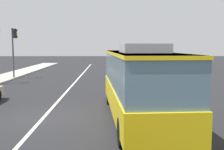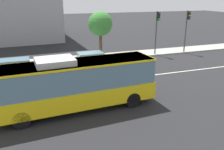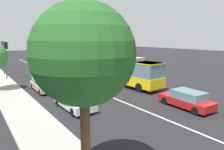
{
  "view_description": "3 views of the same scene",
  "coord_description": "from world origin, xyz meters",
  "px_view_note": "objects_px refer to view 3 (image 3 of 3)",
  "views": [
    {
      "loc": [
        -12.85,
        -3.01,
        3.36
      ],
      "look_at": [
        2.67,
        -3.29,
        1.72
      ],
      "focal_mm": 43.86,
      "sensor_mm": 36.0,
      "label": 1
    },
    {
      "loc": [
        -3.06,
        -18.22,
        6.91
      ],
      "look_at": [
        2.02,
        -3.94,
        1.85
      ],
      "focal_mm": 38.26,
      "sensor_mm": 36.0,
      "label": 2
    },
    {
      "loc": [
        -19.3,
        10.96,
        5.72
      ],
      "look_at": [
        0.67,
        -3.23,
        1.18
      ],
      "focal_mm": 32.55,
      "sensor_mm": 36.0,
      "label": 3
    }
  ],
  "objects_px": {
    "sedan_red": "(187,99)",
    "transit_bus": "(126,70)",
    "sedan_beige": "(43,84)",
    "sedan_white": "(74,100)",
    "street_tree_kerbside_left": "(83,55)",
    "traffic_light_near_corner": "(3,52)",
    "traffic_light_mid_block": "(6,54)"
  },
  "relations": [
    {
      "from": "street_tree_kerbside_left",
      "to": "sedan_beige",
      "type": "bearing_deg",
      "value": -11.43
    },
    {
      "from": "traffic_light_near_corner",
      "to": "traffic_light_mid_block",
      "type": "xyz_separation_m",
      "value": [
        -4.02,
        0.24,
        0.0
      ]
    },
    {
      "from": "sedan_red",
      "to": "transit_bus",
      "type": "bearing_deg",
      "value": -4.22
    },
    {
      "from": "sedan_beige",
      "to": "traffic_light_near_corner",
      "type": "bearing_deg",
      "value": -171.08
    },
    {
      "from": "traffic_light_mid_block",
      "to": "transit_bus",
      "type": "bearing_deg",
      "value": -52.64
    },
    {
      "from": "traffic_light_near_corner",
      "to": "traffic_light_mid_block",
      "type": "relative_size",
      "value": 1.0
    },
    {
      "from": "sedan_beige",
      "to": "street_tree_kerbside_left",
      "type": "xyz_separation_m",
      "value": [
        -15.73,
        3.18,
        4.4
      ]
    },
    {
      "from": "traffic_light_mid_block",
      "to": "sedan_red",
      "type": "bearing_deg",
      "value": -70.29
    },
    {
      "from": "transit_bus",
      "to": "street_tree_kerbside_left",
      "type": "relative_size",
      "value": 1.45
    },
    {
      "from": "sedan_white",
      "to": "traffic_light_near_corner",
      "type": "distance_m",
      "value": 20.32
    },
    {
      "from": "sedan_white",
      "to": "sedan_red",
      "type": "xyz_separation_m",
      "value": [
        -5.29,
        -7.63,
        0.0
      ]
    },
    {
      "from": "sedan_beige",
      "to": "sedan_white",
      "type": "relative_size",
      "value": 1.0
    },
    {
      "from": "street_tree_kerbside_left",
      "to": "traffic_light_near_corner",
      "type": "bearing_deg",
      "value": -2.51
    },
    {
      "from": "sedan_beige",
      "to": "sedan_red",
      "type": "bearing_deg",
      "value": 33.0
    },
    {
      "from": "sedan_beige",
      "to": "sedan_red",
      "type": "height_order",
      "value": "same"
    },
    {
      "from": "sedan_beige",
      "to": "sedan_red",
      "type": "xyz_separation_m",
      "value": [
        -12.39,
        -7.92,
        0.0
      ]
    },
    {
      "from": "sedan_beige",
      "to": "traffic_light_near_corner",
      "type": "height_order",
      "value": "traffic_light_near_corner"
    },
    {
      "from": "transit_bus",
      "to": "traffic_light_near_corner",
      "type": "relative_size",
      "value": 1.95
    },
    {
      "from": "sedan_beige",
      "to": "transit_bus",
      "type": "bearing_deg",
      "value": 71.37
    },
    {
      "from": "sedan_white",
      "to": "sedan_red",
      "type": "distance_m",
      "value": 9.28
    },
    {
      "from": "sedan_beige",
      "to": "sedan_white",
      "type": "bearing_deg",
      "value": 2.74
    },
    {
      "from": "transit_bus",
      "to": "sedan_beige",
      "type": "relative_size",
      "value": 2.24
    },
    {
      "from": "transit_bus",
      "to": "street_tree_kerbside_left",
      "type": "distance_m",
      "value": 17.86
    },
    {
      "from": "traffic_light_near_corner",
      "to": "sedan_beige",
      "type": "bearing_deg",
      "value": -83.45
    },
    {
      "from": "sedan_white",
      "to": "street_tree_kerbside_left",
      "type": "relative_size",
      "value": 0.65
    },
    {
      "from": "traffic_light_mid_block",
      "to": "sedan_beige",
      "type": "bearing_deg",
      "value": -81.96
    },
    {
      "from": "sedan_white",
      "to": "sedan_beige",
      "type": "bearing_deg",
      "value": -178.12
    },
    {
      "from": "traffic_light_near_corner",
      "to": "traffic_light_mid_block",
      "type": "height_order",
      "value": "same"
    },
    {
      "from": "transit_bus",
      "to": "sedan_white",
      "type": "distance_m",
      "value": 9.67
    },
    {
      "from": "traffic_light_near_corner",
      "to": "street_tree_kerbside_left",
      "type": "xyz_separation_m",
      "value": [
        -28.63,
        1.26,
        1.57
      ]
    },
    {
      "from": "street_tree_kerbside_left",
      "to": "traffic_light_mid_block",
      "type": "bearing_deg",
      "value": -2.38
    },
    {
      "from": "sedan_white",
      "to": "traffic_light_mid_block",
      "type": "bearing_deg",
      "value": -171.73
    }
  ]
}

